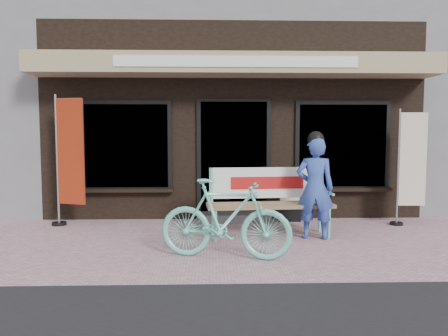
{
  "coord_description": "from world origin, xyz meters",
  "views": [
    {
      "loc": [
        -0.42,
        -5.97,
        1.59
      ],
      "look_at": [
        -0.22,
        0.7,
        1.05
      ],
      "focal_mm": 35.0,
      "sensor_mm": 36.0,
      "label": 1
    }
  ],
  "objects_px": {
    "nobori_red": "(68,159)",
    "person": "(315,186)",
    "bicycle": "(225,219)",
    "bench": "(269,196)",
    "menu_stand": "(290,199)",
    "nobori_cream": "(410,166)"
  },
  "relations": [
    {
      "from": "bicycle",
      "to": "nobori_red",
      "type": "bearing_deg",
      "value": 64.79
    },
    {
      "from": "bench",
      "to": "menu_stand",
      "type": "xyz_separation_m",
      "value": [
        0.51,
        1.0,
        -0.2
      ]
    },
    {
      "from": "nobori_red",
      "to": "menu_stand",
      "type": "distance_m",
      "value": 3.89
    },
    {
      "from": "bench",
      "to": "person",
      "type": "bearing_deg",
      "value": -25.44
    },
    {
      "from": "person",
      "to": "menu_stand",
      "type": "height_order",
      "value": "person"
    },
    {
      "from": "nobori_red",
      "to": "person",
      "type": "bearing_deg",
      "value": 4.67
    },
    {
      "from": "person",
      "to": "menu_stand",
      "type": "distance_m",
      "value": 1.31
    },
    {
      "from": "nobori_red",
      "to": "nobori_cream",
      "type": "xyz_separation_m",
      "value": [
        5.81,
        -0.1,
        -0.12
      ]
    },
    {
      "from": "nobori_cream",
      "to": "bicycle",
      "type": "bearing_deg",
      "value": -146.32
    },
    {
      "from": "menu_stand",
      "to": "bench",
      "type": "bearing_deg",
      "value": -113.02
    },
    {
      "from": "bench",
      "to": "nobori_cream",
      "type": "height_order",
      "value": "nobori_cream"
    },
    {
      "from": "menu_stand",
      "to": "bicycle",
      "type": "bearing_deg",
      "value": -114.55
    },
    {
      "from": "person",
      "to": "menu_stand",
      "type": "relative_size",
      "value": 1.99
    },
    {
      "from": "nobori_red",
      "to": "nobori_cream",
      "type": "height_order",
      "value": "nobori_red"
    },
    {
      "from": "nobori_red",
      "to": "nobori_cream",
      "type": "bearing_deg",
      "value": 17.92
    },
    {
      "from": "nobori_cream",
      "to": "bench",
      "type": "bearing_deg",
      "value": -162.33
    },
    {
      "from": "bench",
      "to": "person",
      "type": "distance_m",
      "value": 0.73
    },
    {
      "from": "bicycle",
      "to": "nobori_cream",
      "type": "bearing_deg",
      "value": -46.81
    },
    {
      "from": "bench",
      "to": "menu_stand",
      "type": "bearing_deg",
      "value": 58.49
    },
    {
      "from": "bench",
      "to": "nobori_cream",
      "type": "xyz_separation_m",
      "value": [
        2.51,
        0.65,
        0.42
      ]
    },
    {
      "from": "person",
      "to": "menu_stand",
      "type": "bearing_deg",
      "value": 107.09
    },
    {
      "from": "bicycle",
      "to": "nobori_red",
      "type": "xyz_separation_m",
      "value": [
        -2.59,
        2.01,
        0.65
      ]
    }
  ]
}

